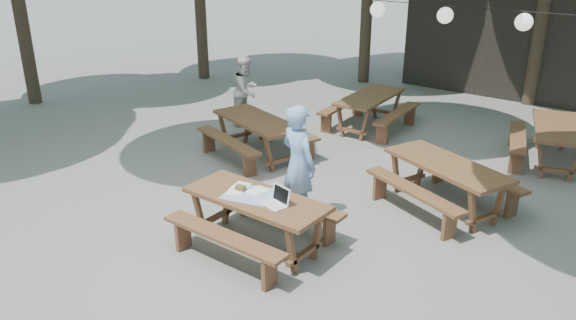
# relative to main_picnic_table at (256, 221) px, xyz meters

# --- Properties ---
(ground) EXTENTS (80.00, 80.00, 0.00)m
(ground) POSITION_rel_main_picnic_table_xyz_m (-0.08, 0.49, -0.39)
(ground) COLOR #63625E
(ground) RESTS_ON ground
(pavilion) EXTENTS (6.00, 3.00, 2.80)m
(pavilion) POSITION_rel_main_picnic_table_xyz_m (0.42, 10.99, 1.01)
(pavilion) COLOR black
(pavilion) RESTS_ON ground
(main_picnic_table) EXTENTS (2.00, 1.58, 0.75)m
(main_picnic_table) POSITION_rel_main_picnic_table_xyz_m (0.00, 0.00, 0.00)
(main_picnic_table) COLOR brown
(main_picnic_table) RESTS_ON ground
(picnic_table_nw) EXTENTS (2.28, 2.06, 0.75)m
(picnic_table_nw) POSITION_rel_main_picnic_table_xyz_m (-2.18, 2.59, 0.00)
(picnic_table_nw) COLOR brown
(picnic_table_nw) RESTS_ON ground
(picnic_table_ne) EXTENTS (2.35, 2.17, 0.75)m
(picnic_table_ne) POSITION_rel_main_picnic_table_xyz_m (1.55, 2.66, 0.00)
(picnic_table_ne) COLOR brown
(picnic_table_ne) RESTS_ON ground
(picnic_table_far_w) EXTENTS (1.72, 2.06, 0.75)m
(picnic_table_far_w) POSITION_rel_main_picnic_table_xyz_m (-1.31, 5.34, 0.00)
(picnic_table_far_w) COLOR brown
(picnic_table_far_w) RESTS_ON ground
(picnic_table_far_e) EXTENTS (2.06, 2.28, 0.75)m
(picnic_table_far_e) POSITION_rel_main_picnic_table_xyz_m (2.43, 5.63, 0.00)
(picnic_table_far_e) COLOR brown
(picnic_table_far_e) RESTS_ON ground
(woman) EXTENTS (0.73, 0.57, 1.78)m
(woman) POSITION_rel_main_picnic_table_xyz_m (-0.02, 0.98, 0.50)
(woman) COLOR #7EACE6
(woman) RESTS_ON ground
(second_person) EXTENTS (0.68, 0.82, 1.52)m
(second_person) POSITION_rel_main_picnic_table_xyz_m (-3.67, 3.98, 0.37)
(second_person) COLOR silver
(second_person) RESTS_ON ground
(laptop) EXTENTS (0.38, 0.33, 0.24)m
(laptop) POSITION_rel_main_picnic_table_xyz_m (0.37, -0.01, 0.42)
(laptop) COLOR white
(laptop) RESTS_ON main_picnic_table
(tabletop_clutter) EXTENTS (0.78, 0.70, 0.08)m
(tabletop_clutter) POSITION_rel_main_picnic_table_xyz_m (-0.16, 0.01, 0.37)
(tabletop_clutter) COLOR #3669B9
(tabletop_clutter) RESTS_ON main_picnic_table
(paper_lanterns) EXTENTS (9.00, 0.34, 0.38)m
(paper_lanterns) POSITION_rel_main_picnic_table_xyz_m (-0.26, 6.49, 2.02)
(paper_lanterns) COLOR black
(paper_lanterns) RESTS_ON ground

